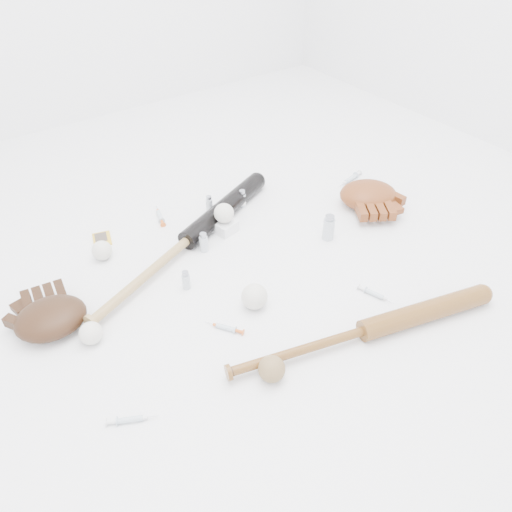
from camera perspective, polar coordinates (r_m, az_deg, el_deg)
bat_dark at (r=1.79m, az=-7.80°, el=1.86°), size 0.95×0.46×0.07m
bat_wood at (r=1.49m, az=12.31°, el=-8.32°), size 0.88×0.29×0.07m
glove_dark at (r=1.59m, az=-22.42°, el=-6.54°), size 0.28×0.28×0.09m
glove_tan at (r=2.04m, az=12.71°, el=6.86°), size 0.37×0.37×0.10m
trading_card at (r=1.91m, az=-17.19°, el=1.85°), size 0.09×0.10×0.00m
pedestal at (r=1.87m, az=-3.61°, el=3.43°), size 0.09×0.09×0.04m
baseball_on_pedestal at (r=1.83m, az=-3.68°, el=4.91°), size 0.07×0.07×0.07m
baseball_left at (r=1.52m, az=-18.35°, el=-8.37°), size 0.07×0.07×0.07m
baseball_upper at (r=1.81m, az=-17.20°, el=0.60°), size 0.07×0.07×0.07m
baseball_mid at (r=1.54m, az=-0.18°, el=-4.65°), size 0.08×0.08×0.08m
baseball_aged at (r=1.36m, az=1.81°, el=-12.78°), size 0.07×0.07×0.07m
syringe_0 at (r=1.35m, az=-14.20°, el=-17.67°), size 0.14×0.09×0.02m
syringe_1 at (r=1.50m, az=-3.47°, el=-8.18°), size 0.10×0.12×0.02m
syringe_2 at (r=1.97m, az=-10.93°, el=4.50°), size 0.07×0.15×0.02m
syringe_3 at (r=1.64m, az=13.37°, el=-4.24°), size 0.06×0.14×0.02m
syringe_4 at (r=2.21m, az=10.78°, el=8.68°), size 0.17×0.06×0.02m
vial_0 at (r=1.99m, az=-1.58°, el=6.59°), size 0.03×0.03×0.07m
vial_1 at (r=1.98m, az=-5.37°, el=6.00°), size 0.03×0.03×0.07m
vial_2 at (r=1.77m, az=-6.01°, el=1.58°), size 0.03×0.03×0.08m
vial_3 at (r=1.83m, az=8.31°, el=3.27°), size 0.04×0.04×0.10m
vial_4 at (r=1.63m, az=-8.01°, el=-2.72°), size 0.03×0.03×0.07m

